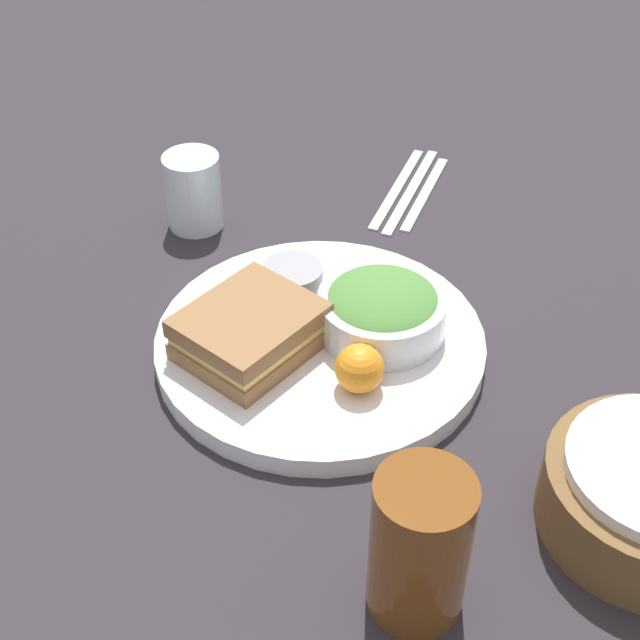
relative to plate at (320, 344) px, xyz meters
The scene contains 11 objects.
ground_plane 0.01m from the plate, ahead, with size 4.00×4.00×0.00m, color #2D282D.
plate is the anchor object (origin of this frame).
sandwich 0.08m from the plate, 29.98° to the right, with size 0.13×0.11×0.05m.
salad_bowl 0.07m from the plate, 141.70° to the left, with size 0.12×0.12×0.05m.
dressing_cup 0.08m from the plate, 115.01° to the right, with size 0.06×0.06×0.03m, color #99999E.
orange_wedge 0.09m from the plate, 69.31° to the left, with size 0.05×0.05×0.05m, color orange.
drink_glass 0.29m from the plate, 57.03° to the left, with size 0.07×0.07×0.13m, color brown.
fork 0.32m from the plate, 154.83° to the right, with size 0.20×0.01×0.01m, color silver.
knife 0.32m from the plate, 158.06° to the right, with size 0.21×0.01×0.01m, color silver.
spoon 0.32m from the plate, 161.29° to the right, with size 0.18×0.01×0.01m, color silver.
water_glass 0.27m from the plate, 104.61° to the right, with size 0.06×0.06×0.09m, color silver.
Camera 1 is at (0.48, 0.44, 0.59)m, focal length 50.00 mm.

